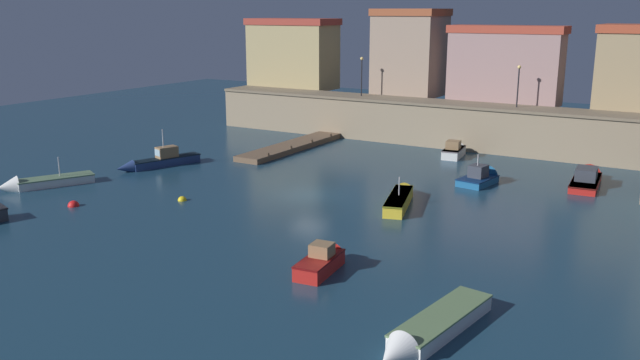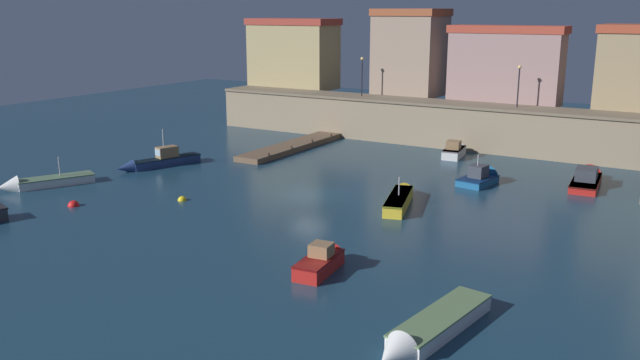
% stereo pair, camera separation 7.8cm
% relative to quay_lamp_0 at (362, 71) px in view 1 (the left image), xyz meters
% --- Properties ---
extents(ground_plane, '(117.88, 117.88, 0.00)m').
position_rel_quay_lamp_0_xyz_m(ground_plane, '(7.25, -21.56, -6.61)').
color(ground_plane, '#19384C').
extents(quay_wall, '(46.00, 4.12, 4.09)m').
position_rel_quay_lamp_0_xyz_m(quay_wall, '(7.25, 0.00, -4.56)').
color(quay_wall, gray).
rests_on(quay_wall, ground).
extents(old_town_backdrop, '(46.02, 6.08, 8.71)m').
position_rel_quay_lamp_0_xyz_m(old_town_backdrop, '(7.96, 4.38, 1.14)').
color(old_town_backdrop, tan).
rests_on(old_town_backdrop, ground).
extents(pier_dock, '(2.50, 14.08, 0.70)m').
position_rel_quay_lamp_0_xyz_m(pier_dock, '(-2.51, -8.95, -6.37)').
color(pier_dock, brown).
rests_on(pier_dock, ground).
extents(quay_lamp_0, '(0.32, 0.32, 3.85)m').
position_rel_quay_lamp_0_xyz_m(quay_lamp_0, '(0.00, 0.00, 0.00)').
color(quay_lamp_0, black).
rests_on(quay_lamp_0, quay_wall).
extents(quay_lamp_1, '(0.32, 0.32, 3.68)m').
position_rel_quay_lamp_0_xyz_m(quay_lamp_1, '(15.45, 0.00, -0.10)').
color(quay_lamp_1, black).
rests_on(quay_lamp_1, quay_wall).
extents(moored_boat_0, '(3.35, 7.23, 3.24)m').
position_rel_quay_lamp_0_xyz_m(moored_boat_0, '(-7.86, -20.61, -6.11)').
color(moored_boat_0, navy).
rests_on(moored_boat_0, ground).
extents(moored_boat_1, '(1.90, 4.46, 1.76)m').
position_rel_quay_lamp_0_xyz_m(moored_boat_1, '(11.46, -4.14, -6.09)').
color(moored_boat_1, silver).
rests_on(moored_boat_1, ground).
extents(moored_boat_3, '(1.73, 4.30, 1.64)m').
position_rel_quay_lamp_0_xyz_m(moored_boat_3, '(15.01, -32.74, -6.13)').
color(moored_boat_3, red).
rests_on(moored_boat_3, ground).
extents(moored_boat_4, '(3.05, 6.94, 2.17)m').
position_rel_quay_lamp_0_xyz_m(moored_boat_4, '(13.51, -20.26, -6.19)').
color(moored_boat_4, gold).
rests_on(moored_boat_4, ground).
extents(moored_boat_5, '(2.30, 6.98, 1.98)m').
position_rel_quay_lamp_0_xyz_m(moored_boat_5, '(23.12, -8.26, -6.19)').
color(moored_boat_5, red).
rests_on(moored_boat_5, ground).
extents(moored_boat_6, '(4.31, 6.58, 2.48)m').
position_rel_quay_lamp_0_xyz_m(moored_boat_6, '(-10.55, -29.80, -6.27)').
color(moored_boat_6, white).
rests_on(moored_boat_6, ground).
extents(moored_boat_7, '(2.49, 4.34, 2.89)m').
position_rel_quay_lamp_0_xyz_m(moored_boat_7, '(16.40, -12.03, -6.21)').
color(moored_boat_7, '#195689').
rests_on(moored_boat_7, ground).
extents(moored_boat_8, '(2.51, 7.38, 1.43)m').
position_rel_quay_lamp_0_xyz_m(moored_boat_8, '(22.21, -36.97, -6.25)').
color(moored_boat_8, white).
rests_on(moored_boat_8, ground).
extents(mooring_buoy_0, '(0.74, 0.74, 0.74)m').
position_rel_quay_lamp_0_xyz_m(mooring_buoy_0, '(-4.56, -31.77, -6.61)').
color(mooring_buoy_0, red).
rests_on(mooring_buoy_0, ground).
extents(mooring_buoy_1, '(0.59, 0.59, 0.59)m').
position_rel_quay_lamp_0_xyz_m(mooring_buoy_1, '(0.63, -27.13, -6.61)').
color(mooring_buoy_1, yellow).
rests_on(mooring_buoy_1, ground).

